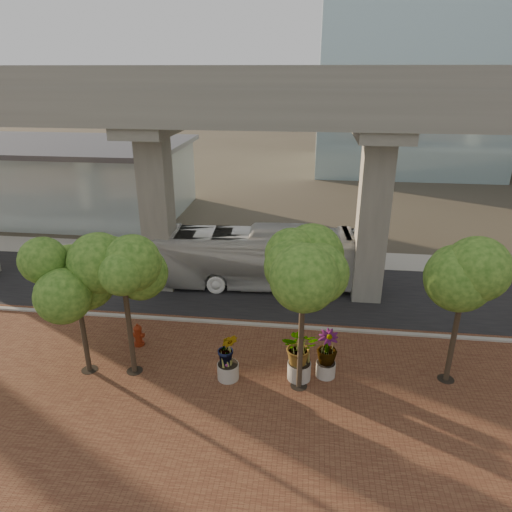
# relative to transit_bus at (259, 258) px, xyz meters

# --- Properties ---
(ground) EXTENTS (160.00, 160.00, 0.00)m
(ground) POSITION_rel_transit_bus_xyz_m (0.25, -2.86, -1.77)
(ground) COLOR #3A342A
(ground) RESTS_ON ground
(brick_plaza) EXTENTS (70.00, 13.00, 0.06)m
(brick_plaza) POSITION_rel_transit_bus_xyz_m (0.25, -10.86, -1.74)
(brick_plaza) COLOR brown
(brick_plaza) RESTS_ON ground
(asphalt_road) EXTENTS (90.00, 8.00, 0.04)m
(asphalt_road) POSITION_rel_transit_bus_xyz_m (0.25, -0.86, -1.75)
(asphalt_road) COLOR black
(asphalt_road) RESTS_ON ground
(curb_strip) EXTENTS (70.00, 0.25, 0.16)m
(curb_strip) POSITION_rel_transit_bus_xyz_m (0.25, -4.86, -1.69)
(curb_strip) COLOR #9D9A92
(curb_strip) RESTS_ON ground
(far_sidewalk) EXTENTS (90.00, 3.00, 0.06)m
(far_sidewalk) POSITION_rel_transit_bus_xyz_m (0.25, 4.64, -1.74)
(far_sidewalk) COLOR #9D9A92
(far_sidewalk) RESTS_ON ground
(transit_viaduct) EXTENTS (72.00, 5.60, 12.40)m
(transit_viaduct) POSITION_rel_transit_bus_xyz_m (0.25, -0.86, 5.51)
(transit_viaduct) COLOR gray
(transit_viaduct) RESTS_ON ground
(station_pavilion) EXTENTS (23.00, 13.00, 6.30)m
(station_pavilion) POSITION_rel_transit_bus_xyz_m (-19.75, 13.14, 1.44)
(station_pavilion) COLOR #ACC0C5
(station_pavilion) RESTS_ON ground
(transit_bus) EXTENTS (12.91, 3.83, 3.55)m
(transit_bus) POSITION_rel_transit_bus_xyz_m (0.00, 0.00, 0.00)
(transit_bus) COLOR silver
(transit_bus) RESTS_ON ground
(fire_hydrant) EXTENTS (0.56, 0.51, 1.13)m
(fire_hydrant) POSITION_rel_transit_bus_xyz_m (-4.91, -7.30, -1.17)
(fire_hydrant) COLOR maroon
(fire_hydrant) RESTS_ON ground
(planter_front) EXTENTS (2.20, 2.20, 2.42)m
(planter_front) POSITION_rel_transit_bus_xyz_m (2.73, -8.93, -0.25)
(planter_front) COLOR gray
(planter_front) RESTS_ON ground
(planter_right) EXTENTS (2.04, 2.04, 2.18)m
(planter_right) POSITION_rel_transit_bus_xyz_m (3.86, -8.60, -0.39)
(planter_right) COLOR gray
(planter_right) RESTS_ON ground
(planter_left) EXTENTS (2.03, 2.03, 2.23)m
(planter_left) POSITION_rel_transit_bus_xyz_m (-0.25, -9.28, -0.36)
(planter_left) COLOR #A6A096
(planter_left) RESTS_ON ground
(street_tree_far_west) EXTENTS (3.80, 3.80, 6.16)m
(street_tree_far_west) POSITION_rel_transit_bus_xyz_m (-6.37, -9.46, 2.69)
(street_tree_far_west) COLOR #403325
(street_tree_far_west) RESTS_ON ground
(street_tree_near_west) EXTENTS (3.50, 3.50, 6.43)m
(street_tree_near_west) POSITION_rel_transit_bus_xyz_m (-4.38, -9.30, 3.10)
(street_tree_near_west) COLOR #403325
(street_tree_near_west) RESTS_ON ground
(street_tree_near_east) EXTENTS (4.28, 4.28, 6.81)m
(street_tree_near_east) POSITION_rel_transit_bus_xyz_m (2.75, -9.44, 3.12)
(street_tree_near_east) COLOR #403325
(street_tree_near_east) RESTS_ON ground
(street_tree_far_east) EXTENTS (3.85, 3.85, 6.48)m
(street_tree_far_east) POSITION_rel_transit_bus_xyz_m (8.93, -8.24, 2.99)
(street_tree_far_east) COLOR #403325
(street_tree_far_east) RESTS_ON ground
(streetlamp_west) EXTENTS (0.46, 1.34, 9.23)m
(streetlamp_west) POSITION_rel_transit_bus_xyz_m (-7.93, 2.75, 3.61)
(streetlamp_west) COLOR #313136
(streetlamp_west) RESTS_ON ground
(streetlamp_east) EXTENTS (0.36, 1.04, 7.20)m
(streetlamp_east) POSITION_rel_transit_bus_xyz_m (7.27, 3.44, 2.43)
(streetlamp_east) COLOR #2D2C31
(streetlamp_east) RESTS_ON ground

